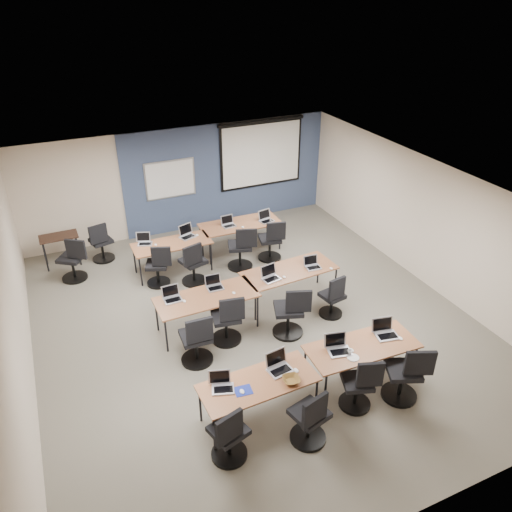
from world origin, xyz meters
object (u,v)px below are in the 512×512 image
training_table_back_left (172,245)px  task_chair_8 (159,269)px  training_table_front_right (362,348)px  laptop_10 (228,223)px  task_chair_2 (360,387)px  laptop_0 (222,384)px  task_chair_0 (229,438)px  laptop_7 (312,265)px  spare_chair_a (101,245)px  training_table_front_left (259,384)px  laptop_5 (214,285)px  task_chair_6 (291,315)px  task_chair_9 (193,266)px  training_table_mid_left (207,298)px  task_chair_1 (310,421)px  task_chair_10 (241,251)px  task_chair_3 (405,377)px  spare_chair_b (74,263)px  laptop_1 (279,365)px  laptop_4 (172,296)px  training_table_mid_right (289,272)px  whiteboard (170,179)px  laptop_3 (385,331)px  laptop_8 (144,241)px  laptop_2 (338,347)px  task_chair_5 (228,322)px  laptop_9 (187,234)px  task_chair_11 (271,243)px  laptop_11 (266,218)px  laptop_6 (270,276)px  projector_screen (261,150)px  task_chair_4 (197,343)px  utility_table (59,240)px

training_table_back_left → task_chair_8: (-0.44, -0.41, -0.28)m
training_table_front_right → training_table_back_left: same height
laptop_10 → task_chair_2: bearing=-94.2°
laptop_0 → task_chair_0: size_ratio=0.32×
laptop_7 → spare_chair_a: bearing=143.3°
training_table_front_left → laptop_5: 2.67m
task_chair_6 → task_chair_9: (-1.08, 2.45, -0.01)m
training_table_mid_left → task_chair_1: 3.16m
task_chair_2 → task_chair_6: task_chair_6 is taller
task_chair_8 → task_chair_10: 1.91m
task_chair_3 → laptop_10: task_chair_3 is taller
task_chair_3 → spare_chair_b: task_chair_3 is taller
task_chair_2 → task_chair_9: task_chair_9 is taller
task_chair_3 → laptop_1: bearing=-177.4°
laptop_4 → training_table_mid_right: bearing=0.1°
whiteboard → task_chair_0: bearing=-100.2°
training_table_mid_left → laptop_3: laptop_3 is taller
laptop_8 → task_chair_3: bearing=-43.4°
whiteboard → task_chair_8: whiteboard is taller
laptop_4 → spare_chair_a: bearing=102.7°
whiteboard → laptop_2: size_ratio=3.57×
training_table_mid_right → task_chair_5: (-1.63, -0.73, -0.26)m
task_chair_10 → spare_chair_a: (-2.85, 1.66, -0.03)m
laptop_5 → task_chair_8: (-0.68, 1.66, -0.38)m
training_table_front_left → laptop_9: (0.45, 4.90, 0.11)m
laptop_10 → task_chair_11: (0.79, -0.71, -0.36)m
training_table_mid_left → laptop_7: size_ratio=6.33×
laptop_5 → training_table_back_left: bearing=99.2°
spare_chair_b → training_table_mid_right: bearing=0.6°
task_chair_10 → laptop_2: bearing=-73.0°
spare_chair_a → task_chair_11: bearing=-37.4°
laptop_4 → task_chair_8: 1.76m
laptop_5 → whiteboard: bearing=87.5°
training_table_mid_right → task_chair_11: (0.42, 1.70, -0.26)m
task_chair_2 → laptop_11: bearing=99.0°
laptop_7 → spare_chair_b: 5.19m
laptop_1 → laptop_8: (-0.90, 4.82, -0.01)m
laptop_7 → task_chair_3: bearing=-86.1°
task_chair_2 → laptop_10: 5.47m
training_table_mid_left → training_table_back_left: size_ratio=1.10×
task_chair_8 → laptop_9: 1.10m
laptop_2 → laptop_6: size_ratio=1.05×
projector_screen → task_chair_3: size_ratio=2.30×
task_chair_4 → utility_table: (-1.78, 4.51, 0.21)m
laptop_6 → task_chair_10: size_ratio=0.32×
task_chair_6 → task_chair_1: bearing=-91.4°
laptop_0 → task_chair_4: (0.09, 1.45, -0.36)m
laptop_7 → laptop_8: 3.75m
laptop_11 → task_chair_1: bearing=-120.8°
task_chair_1 → laptop_6: task_chair_1 is taller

